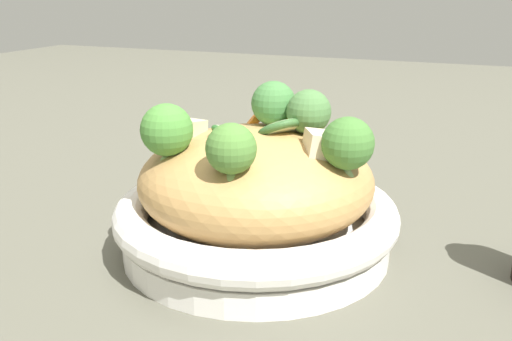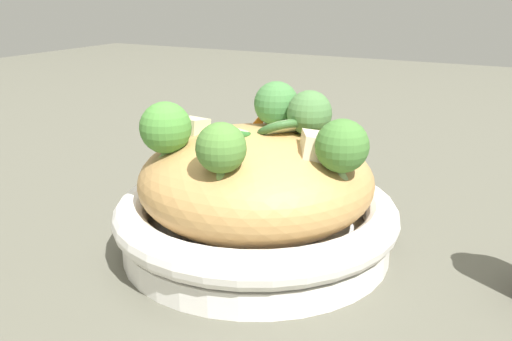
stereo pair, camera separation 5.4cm
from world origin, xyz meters
The scene contains 7 objects.
ground_plane centered at (0.00, 0.00, 0.00)m, with size 3.00×3.00×0.00m, color #575649.
serving_bowl centered at (0.00, 0.00, 0.03)m, with size 0.27×0.27×0.06m.
noodle_heap centered at (0.00, 0.00, 0.07)m, with size 0.22×0.22×0.10m.
broccoli_florets centered at (0.00, -0.01, 0.13)m, with size 0.22×0.21×0.07m.
carrot_coins centered at (0.02, 0.02, 0.12)m, with size 0.09×0.12×0.04m.
zucchini_slices centered at (0.02, -0.01, 0.12)m, with size 0.13×0.09×0.04m.
chicken_chunks centered at (-0.01, -0.01, 0.11)m, with size 0.04×0.17×0.03m.
Camera 2 is at (-0.45, -0.25, 0.25)m, focal length 40.90 mm.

